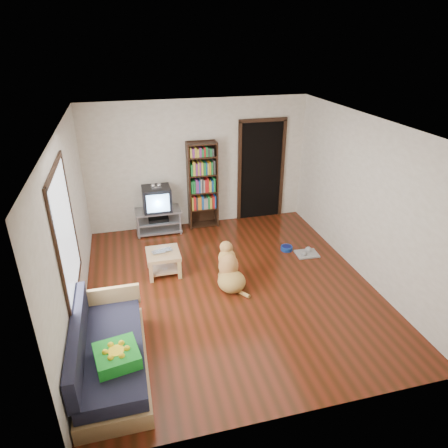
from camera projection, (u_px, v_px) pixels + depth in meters
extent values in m
plane|color=#5A1E0F|center=(230.00, 286.00, 6.48)|extent=(5.00, 5.00, 0.00)
plane|color=white|center=(231.00, 125.00, 5.35)|extent=(5.00, 5.00, 0.00)
plane|color=silver|center=(198.00, 164.00, 8.10)|extent=(4.50, 0.00, 4.50)
plane|color=silver|center=(300.00, 320.00, 3.74)|extent=(4.50, 0.00, 4.50)
plane|color=silver|center=(71.00, 230.00, 5.41)|extent=(0.00, 5.00, 5.00)
plane|color=silver|center=(365.00, 199.00, 6.42)|extent=(0.00, 5.00, 5.00)
cube|color=#1B9524|center=(117.00, 356.00, 4.42)|extent=(0.54, 0.54, 0.15)
imported|color=#BBBBBF|center=(163.00, 252.00, 6.65)|extent=(0.39, 0.30, 0.03)
cylinder|color=navy|center=(287.00, 248.00, 7.54)|extent=(0.22, 0.22, 0.08)
cube|color=#A6A6A6|center=(307.00, 254.00, 7.40)|extent=(0.42, 0.34, 0.03)
cube|color=white|center=(66.00, 234.00, 4.89)|extent=(0.02, 1.30, 1.60)
cube|color=black|center=(54.00, 169.00, 4.54)|extent=(0.03, 1.42, 0.06)
cube|color=black|center=(77.00, 289.00, 5.25)|extent=(0.03, 1.42, 0.06)
cube|color=black|center=(60.00, 262.00, 4.28)|extent=(0.03, 0.06, 1.70)
cube|color=black|center=(71.00, 211.00, 5.51)|extent=(0.03, 0.06, 1.70)
cube|color=black|center=(261.00, 171.00, 8.49)|extent=(0.90, 0.02, 2.10)
cube|color=black|center=(239.00, 173.00, 8.37)|extent=(0.07, 0.05, 2.14)
cube|color=black|center=(282.00, 170.00, 8.59)|extent=(0.07, 0.05, 2.14)
cube|color=black|center=(263.00, 120.00, 8.01)|extent=(1.03, 0.05, 0.07)
cube|color=#99999E|center=(158.00, 211.00, 8.03)|extent=(0.90, 0.45, 0.04)
cube|color=#99999E|center=(159.00, 221.00, 8.13)|extent=(0.86, 0.42, 0.03)
cube|color=#99999E|center=(159.00, 229.00, 8.22)|extent=(0.90, 0.45, 0.04)
cylinder|color=#99999E|center=(138.00, 227.00, 7.87)|extent=(0.04, 0.04, 0.50)
cylinder|color=#99999E|center=(180.00, 223.00, 8.05)|extent=(0.04, 0.04, 0.50)
cylinder|color=#99999E|center=(137.00, 219.00, 8.21)|extent=(0.04, 0.04, 0.50)
cylinder|color=#99999E|center=(178.00, 215.00, 8.40)|extent=(0.04, 0.04, 0.50)
cube|color=black|center=(158.00, 219.00, 8.11)|extent=(0.40, 0.30, 0.07)
cube|color=black|center=(157.00, 199.00, 7.92)|extent=(0.55, 0.48, 0.48)
cube|color=black|center=(156.00, 195.00, 8.10)|extent=(0.40, 0.14, 0.36)
cube|color=#8CBFF2|center=(158.00, 203.00, 7.71)|extent=(0.44, 0.02, 0.36)
cube|color=silver|center=(156.00, 188.00, 7.77)|extent=(0.20, 0.07, 0.02)
sphere|color=silver|center=(153.00, 186.00, 7.74)|extent=(0.09, 0.09, 0.09)
sphere|color=silver|center=(159.00, 185.00, 7.76)|extent=(0.09, 0.09, 0.09)
cube|color=black|center=(189.00, 187.00, 8.08)|extent=(0.03, 0.30, 1.80)
cube|color=black|center=(216.00, 184.00, 8.21)|extent=(0.03, 0.30, 1.80)
cube|color=black|center=(201.00, 183.00, 8.26)|extent=(0.60, 0.02, 1.80)
cube|color=black|center=(204.00, 224.00, 8.52)|extent=(0.56, 0.28, 0.02)
cube|color=black|center=(203.00, 208.00, 8.36)|extent=(0.56, 0.28, 0.03)
cube|color=black|center=(203.00, 191.00, 8.20)|extent=(0.56, 0.28, 0.02)
cube|color=black|center=(202.00, 174.00, 8.04)|extent=(0.56, 0.28, 0.02)
cube|color=black|center=(202.00, 156.00, 7.88)|extent=(0.56, 0.28, 0.02)
cube|color=black|center=(202.00, 143.00, 7.76)|extent=(0.56, 0.28, 0.02)
cube|color=tan|center=(114.00, 365.00, 4.80)|extent=(0.80, 1.80, 0.22)
cube|color=#1E1E2D|center=(111.00, 351.00, 4.71)|extent=(0.74, 1.74, 0.18)
cube|color=#1E1E2D|center=(77.00, 339.00, 4.52)|extent=(0.12, 1.74, 0.40)
cube|color=tan|center=(110.00, 297.00, 5.38)|extent=(0.80, 0.06, 0.30)
cube|color=tan|center=(163.00, 254.00, 6.69)|extent=(0.55, 0.55, 0.06)
cube|color=tan|center=(164.00, 268.00, 6.81)|extent=(0.45, 0.45, 0.03)
cube|color=tan|center=(151.00, 273.00, 6.52)|extent=(0.06, 0.06, 0.34)
cube|color=tan|center=(180.00, 269.00, 6.63)|extent=(0.06, 0.06, 0.34)
cube|color=tan|center=(149.00, 259.00, 6.93)|extent=(0.06, 0.06, 0.34)
cube|color=tan|center=(176.00, 256.00, 7.04)|extent=(0.06, 0.06, 0.34)
ellipsoid|color=tan|center=(232.00, 281.00, 6.37)|extent=(0.46, 0.50, 0.33)
ellipsoid|color=tan|center=(228.00, 266.00, 6.44)|extent=(0.33, 0.36, 0.44)
ellipsoid|color=#BE7C49|center=(227.00, 258.00, 6.47)|extent=(0.29, 0.26, 0.31)
ellipsoid|color=tan|center=(226.00, 247.00, 6.45)|extent=(0.21, 0.23, 0.19)
ellipsoid|color=tan|center=(224.00, 245.00, 6.55)|extent=(0.09, 0.17, 0.08)
sphere|color=black|center=(223.00, 243.00, 6.62)|extent=(0.04, 0.04, 0.04)
ellipsoid|color=tan|center=(222.00, 249.00, 6.40)|extent=(0.05, 0.07, 0.13)
ellipsoid|color=#B89346|center=(231.00, 248.00, 6.44)|extent=(0.05, 0.07, 0.13)
cylinder|color=#B38E45|center=(221.00, 268.00, 6.64)|extent=(0.07, 0.11, 0.36)
cylinder|color=tan|center=(229.00, 267.00, 6.68)|extent=(0.07, 0.11, 0.36)
sphere|color=#B87F46|center=(221.00, 275.00, 6.75)|extent=(0.09, 0.09, 0.09)
sphere|color=tan|center=(228.00, 274.00, 6.78)|extent=(0.09, 0.09, 0.09)
cylinder|color=tan|center=(242.00, 293.00, 6.28)|extent=(0.22, 0.30, 0.07)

